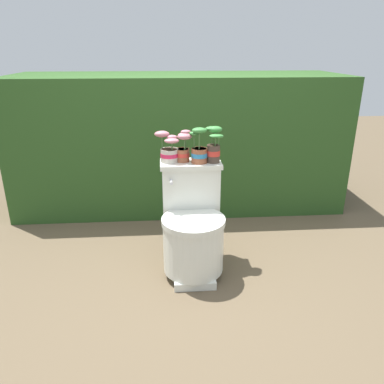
{
  "coord_description": "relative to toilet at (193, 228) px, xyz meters",
  "views": [
    {
      "loc": [
        -0.14,
        -2.19,
        1.45
      ],
      "look_at": [
        0.03,
        0.1,
        0.56
      ],
      "focal_mm": 35.0,
      "sensor_mm": 36.0,
      "label": 1
    }
  ],
  "objects": [
    {
      "name": "toilet",
      "position": [
        0.0,
        0.0,
        0.0
      ],
      "size": [
        0.41,
        0.55,
        0.73
      ],
      "color": "silver",
      "rests_on": "ground"
    },
    {
      "name": "ground_plane",
      "position": [
        -0.03,
        -0.05,
        -0.32
      ],
      "size": [
        12.0,
        12.0,
        0.0
      ],
      "primitive_type": "plane",
      "color": "brown"
    },
    {
      "name": "potted_plant_middle",
      "position": [
        0.05,
        0.14,
        0.49
      ],
      "size": [
        0.12,
        0.11,
        0.24
      ],
      "color": "#9E5638",
      "rests_on": "toilet"
    },
    {
      "name": "potted_plant_midright",
      "position": [
        0.15,
        0.15,
        0.52
      ],
      "size": [
        0.11,
        0.11,
        0.24
      ],
      "color": "#47382D",
      "rests_on": "toilet"
    },
    {
      "name": "hedge_backdrop",
      "position": [
        -0.03,
        1.29,
        0.29
      ],
      "size": [
        3.0,
        0.96,
        1.23
      ],
      "color": "#284C1E",
      "rests_on": "ground"
    },
    {
      "name": "potted_plant_left",
      "position": [
        -0.14,
        0.18,
        0.49
      ],
      "size": [
        0.16,
        0.12,
        0.2
      ],
      "color": "beige",
      "rests_on": "toilet"
    },
    {
      "name": "potted_plant_midleft",
      "position": [
        -0.05,
        0.18,
        0.5
      ],
      "size": [
        0.11,
        0.11,
        0.21
      ],
      "color": "#9E5638",
      "rests_on": "toilet"
    }
  ]
}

